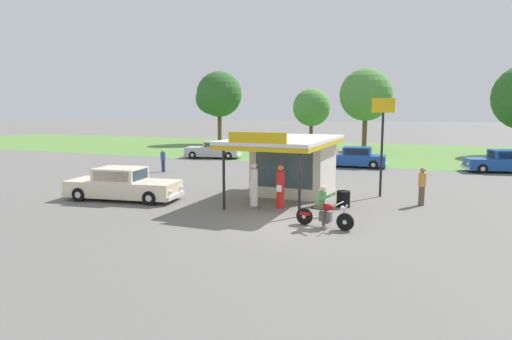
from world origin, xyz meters
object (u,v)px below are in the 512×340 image
Objects in this scene: gas_pump_nearside at (254,187)px; roadside_pole_sign at (383,130)px; parked_car_back_row_centre_right at (352,158)px; bystander_chatting_near_pumps at (163,160)px; featured_classic_sedan at (123,185)px; parked_car_back_row_centre at (309,151)px; motorcycle_with_rider at (323,210)px; parked_car_back_row_left at (505,162)px; parked_car_back_row_far_left at (213,150)px; bystander_standing_back_lot at (422,185)px; gas_pump_offside at (280,190)px; spare_tire_stack at (343,199)px.

roadside_pole_sign reaches higher than gas_pump_nearside.
gas_pump_nearside is at bearing -95.57° from parked_car_back_row_centre_right.
roadside_pole_sign reaches higher than bystander_chatting_near_pumps.
gas_pump_nearside is 0.42× the size of roadside_pole_sign.
featured_classic_sedan reaches higher than parked_car_back_row_centre.
gas_pump_nearside is at bearing -135.97° from roadside_pole_sign.
motorcycle_with_rider reaches higher than parked_car_back_row_left.
motorcycle_with_rider is at bearing -7.41° from featured_classic_sedan.
parked_car_back_row_left is 23.69m from bystander_chatting_near_pumps.
parked_car_back_row_far_left is 0.95× the size of parked_car_back_row_left.
gas_pump_nearside is at bearing -38.36° from bystander_chatting_near_pumps.
parked_car_back_row_far_left is 22.57m from bystander_standing_back_lot.
parked_car_back_row_left is at bearing 5.98° from parked_car_back_row_centre_right.
gas_pump_nearside reaches higher than parked_car_back_row_left.
parked_car_back_row_left is at bearing 21.57° from bystander_chatting_near_pumps.
bystander_standing_back_lot is (17.85, -13.80, 0.24)m from parked_car_back_row_far_left.
parked_car_back_row_left is at bearing 69.49° from bystander_standing_back_lot.
roadside_pole_sign is (-1.97, 1.36, 2.40)m from bystander_standing_back_lot.
parked_car_back_row_centre_right is at bearing -44.15° from parked_car_back_row_centre.
parked_car_back_row_centre_right is 3.43× the size of bystander_chatting_near_pumps.
gas_pump_nearside is 0.39× the size of parked_car_back_row_far_left.
gas_pump_offside reaches higher than parked_car_back_row_centre.
bystander_chatting_near_pumps is (-13.78, 10.07, 0.18)m from motorcycle_with_rider.
gas_pump_nearside is 0.37× the size of parked_car_back_row_left.
bystander_chatting_near_pumps is at bearing 112.45° from featured_classic_sedan.
roadside_pole_sign reaches higher than gas_pump_offside.
parked_car_back_row_far_left reaches higher than spare_tire_stack.
bystander_standing_back_lot is at bearing -15.45° from bystander_chatting_near_pumps.
featured_classic_sedan reaches higher than spare_tire_stack.
featured_classic_sedan is 21.09m from parked_car_back_row_centre.
parked_car_back_row_centre is at bearing 59.29° from bystander_chatting_near_pumps.
bystander_standing_back_lot is 0.36× the size of roadside_pole_sign.
parked_car_back_row_far_left is at bearing 127.31° from motorcycle_with_rider.
motorcycle_with_rider is 0.41× the size of parked_car_back_row_left.
gas_pump_nearside is 12.97m from bystander_chatting_near_pumps.
bystander_standing_back_lot is at bearing 16.81° from featured_classic_sedan.
gas_pump_offside is 13.96m from bystander_chatting_near_pumps.
bystander_standing_back_lot is 3.67m from spare_tire_stack.
parked_car_back_row_centre is (7.99, 2.94, -0.02)m from parked_car_back_row_far_left.
gas_pump_nearside is at bearing 6.10° from featured_classic_sedan.
parked_car_back_row_far_left is (-14.61, 19.17, 0.03)m from motorcycle_with_rider.
bystander_standing_back_lot reaches higher than motorcycle_with_rider.
roadside_pole_sign is (15.05, -3.34, 2.48)m from bystander_chatting_near_pumps.
gas_pump_nearside is 4.03m from spare_tire_stack.
bystander_chatting_near_pumps is at bearing -146.90° from parked_car_back_row_centre_right.
bystander_chatting_near_pumps reaches higher than parked_car_back_row_far_left.
parked_car_back_row_centre_right is (0.30, 15.68, -0.22)m from gas_pump_offside.
bystander_standing_back_lot reaches higher than bystander_chatting_near_pumps.
bystander_chatting_near_pumps is at bearing 141.64° from gas_pump_nearside.
gas_pump_nearside reaches higher than featured_classic_sedan.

